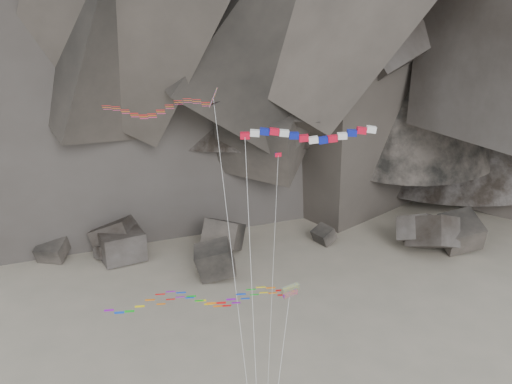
{
  "coord_description": "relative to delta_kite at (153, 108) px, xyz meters",
  "views": [
    {
      "loc": [
        5.31,
        -43.48,
        39.87
      ],
      "look_at": [
        5.57,
        6.0,
        20.76
      ],
      "focal_mm": 45.0,
      "sensor_mm": 36.0,
      "label": 1
    }
  ],
  "objects": [
    {
      "name": "pennant_kite",
      "position": [
        9.1,
        -7.3,
        -9.58
      ],
      "size": [
        1.43,
        9.01,
        24.38
      ],
      "rotation": [
        0.0,
        0.0,
        0.34
      ],
      "color": "red",
      "rests_on": "ground"
    },
    {
      "name": "parafoil_kite",
      "position": [
        3.25,
        -6.9,
        -12.72
      ],
      "size": [
        14.8,
        7.97,
        14.55
      ],
      "rotation": [
        0.0,
        0.0,
        0.46
      ],
      "color": "#D6C20B",
      "rests_on": "ground"
    },
    {
      "name": "banner_kite",
      "position": [
        11.57,
        -4.35,
        -1.1
      ],
      "size": [
        9.76,
        9.88,
        26.17
      ],
      "rotation": [
        0.0,
        0.0,
        0.05
      ],
      "color": "red",
      "rests_on": "ground"
    },
    {
      "name": "boulder_field",
      "position": [
        -1.49,
        30.81,
        -26.15
      ],
      "size": [
        76.74,
        16.16,
        8.05
      ],
      "color": "#47423F",
      "rests_on": "ground"
    },
    {
      "name": "delta_kite",
      "position": [
        0.0,
        0.0,
        0.0
      ],
      "size": [
        12.56,
        14.94,
        28.23
      ],
      "rotation": [
        0.0,
        0.0,
        -0.15
      ],
      "color": "red",
      "rests_on": "ground"
    }
  ]
}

